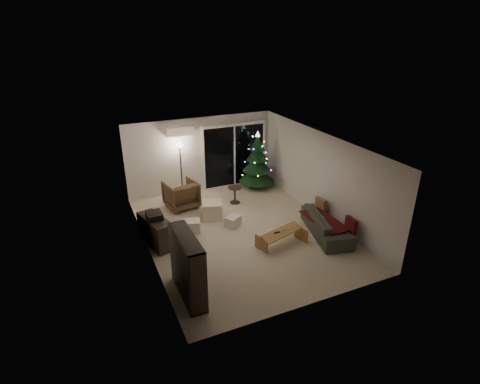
{
  "coord_description": "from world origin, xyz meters",
  "views": [
    {
      "loc": [
        -3.7,
        -8.16,
        5.14
      ],
      "look_at": [
        0.1,
        0.3,
        1.05
      ],
      "focal_mm": 28.0,
      "sensor_mm": 36.0,
      "label": 1
    }
  ],
  "objects_px": {
    "sofa": "(327,224)",
    "christmas_tree": "(257,160)",
    "media_cabinet": "(156,231)",
    "armchair": "(181,194)",
    "coffee_table": "(282,238)",
    "bookshelf": "(179,269)"
  },
  "relations": [
    {
      "from": "coffee_table",
      "to": "christmas_tree",
      "type": "distance_m",
      "value": 3.95
    },
    {
      "from": "sofa",
      "to": "christmas_tree",
      "type": "height_order",
      "value": "christmas_tree"
    },
    {
      "from": "coffee_table",
      "to": "christmas_tree",
      "type": "xyz_separation_m",
      "value": [
        1.14,
        3.7,
        0.8
      ]
    },
    {
      "from": "sofa",
      "to": "christmas_tree",
      "type": "relative_size",
      "value": 1.01
    },
    {
      "from": "armchair",
      "to": "christmas_tree",
      "type": "relative_size",
      "value": 0.47
    },
    {
      "from": "media_cabinet",
      "to": "armchair",
      "type": "bearing_deg",
      "value": 42.62
    },
    {
      "from": "bookshelf",
      "to": "christmas_tree",
      "type": "xyz_separation_m",
      "value": [
        4.05,
        4.61,
        0.3
      ]
    },
    {
      "from": "coffee_table",
      "to": "christmas_tree",
      "type": "height_order",
      "value": "christmas_tree"
    },
    {
      "from": "bookshelf",
      "to": "coffee_table",
      "type": "distance_m",
      "value": 3.09
    },
    {
      "from": "media_cabinet",
      "to": "sofa",
      "type": "xyz_separation_m",
      "value": [
        4.3,
        -1.36,
        -0.08
      ]
    },
    {
      "from": "media_cabinet",
      "to": "christmas_tree",
      "type": "distance_m",
      "value": 4.72
    },
    {
      "from": "armchair",
      "to": "christmas_tree",
      "type": "height_order",
      "value": "christmas_tree"
    },
    {
      "from": "sofa",
      "to": "christmas_tree",
      "type": "bearing_deg",
      "value": 18.7
    },
    {
      "from": "media_cabinet",
      "to": "sofa",
      "type": "relative_size",
      "value": 0.59
    },
    {
      "from": "sofa",
      "to": "bookshelf",
      "type": "bearing_deg",
      "value": 116.87
    },
    {
      "from": "sofa",
      "to": "media_cabinet",
      "type": "bearing_deg",
      "value": 87.33
    },
    {
      "from": "media_cabinet",
      "to": "armchair",
      "type": "xyz_separation_m",
      "value": [
        1.2,
        1.85,
        0.05
      ]
    },
    {
      "from": "bookshelf",
      "to": "sofa",
      "type": "xyz_separation_m",
      "value": [
        4.3,
        0.91,
        -0.4
      ]
    },
    {
      "from": "armchair",
      "to": "sofa",
      "type": "relative_size",
      "value": 0.46
    },
    {
      "from": "coffee_table",
      "to": "christmas_tree",
      "type": "bearing_deg",
      "value": 56.37
    },
    {
      "from": "armchair",
      "to": "christmas_tree",
      "type": "distance_m",
      "value": 2.95
    },
    {
      "from": "media_cabinet",
      "to": "armchair",
      "type": "distance_m",
      "value": 2.21
    }
  ]
}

